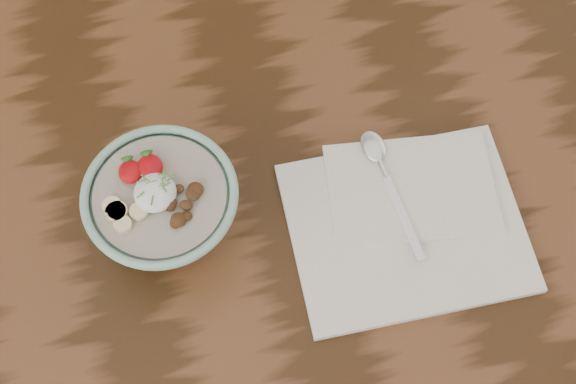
% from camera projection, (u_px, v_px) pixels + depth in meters
% --- Properties ---
extents(table, '(1.60, 0.90, 0.75)m').
position_uv_depth(table, '(286.00, 238.00, 1.03)').
color(table, '#351E0D').
rests_on(table, ground).
extents(breakfast_bowl, '(0.17, 0.17, 0.11)m').
position_uv_depth(breakfast_bowl, '(164.00, 208.00, 0.88)').
color(breakfast_bowl, '#88B7A4').
rests_on(breakfast_bowl, table).
extents(napkin, '(0.28, 0.24, 0.02)m').
position_uv_depth(napkin, '(407.00, 219.00, 0.93)').
color(napkin, white).
rests_on(napkin, table).
extents(spoon, '(0.03, 0.17, 0.01)m').
position_uv_depth(spoon, '(381.00, 164.00, 0.95)').
color(spoon, silver).
rests_on(spoon, napkin).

